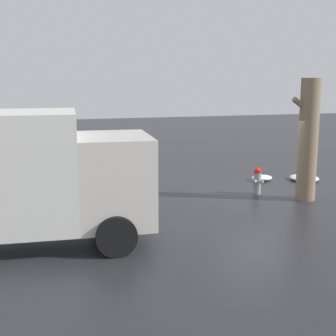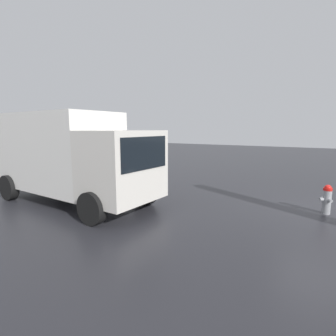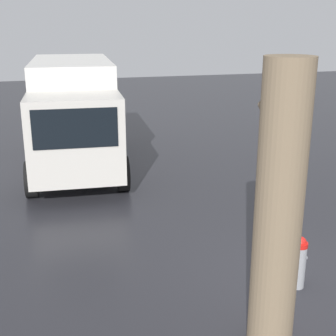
% 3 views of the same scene
% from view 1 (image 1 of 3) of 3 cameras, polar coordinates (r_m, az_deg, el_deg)
% --- Properties ---
extents(ground_plane, '(60.00, 60.00, 0.00)m').
position_cam_1_polar(ground_plane, '(15.81, 10.79, -3.12)').
color(ground_plane, '#28282D').
extents(fire_hydrant, '(0.36, 0.42, 0.89)m').
position_cam_1_polar(fire_hydrant, '(15.70, 10.84, -1.49)').
color(fire_hydrant, gray).
rests_on(fire_hydrant, ground_plane).
extents(tree_trunk, '(0.91, 0.60, 3.79)m').
position_cam_1_polar(tree_trunk, '(15.09, 16.70, 3.33)').
color(tree_trunk, '#7F6B51').
rests_on(tree_trunk, ground_plane).
extents(snow_pile_by_hydrant, '(1.05, 1.17, 0.18)m').
position_cam_1_polar(snow_pile_by_hydrant, '(18.27, 16.27, -1.17)').
color(snow_pile_by_hydrant, white).
rests_on(snow_pile_by_hydrant, ground_plane).
extents(snow_pile_curbside, '(0.79, 0.61, 0.21)m').
position_cam_1_polar(snow_pile_curbside, '(17.83, 11.36, -1.18)').
color(snow_pile_curbside, white).
rests_on(snow_pile_curbside, ground_plane).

